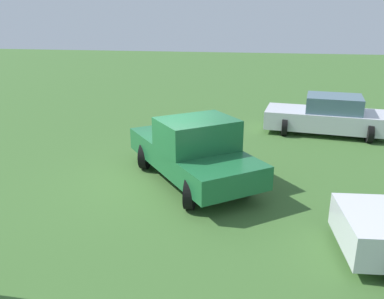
% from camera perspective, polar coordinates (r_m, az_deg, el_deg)
% --- Properties ---
extents(ground_plane, '(80.00, 80.00, 0.00)m').
position_cam_1_polar(ground_plane, '(11.11, -4.03, -4.40)').
color(ground_plane, '#3D662D').
extents(pickup_truck, '(4.82, 4.33, 1.81)m').
position_cam_1_polar(pickup_truck, '(10.65, 0.29, 0.02)').
color(pickup_truck, black).
rests_on(pickup_truck, ground_plane).
extents(sedan_near, '(2.61, 4.73, 1.48)m').
position_cam_1_polar(sedan_near, '(16.13, 18.95, 4.59)').
color(sedan_near, black).
rests_on(sedan_near, ground_plane).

